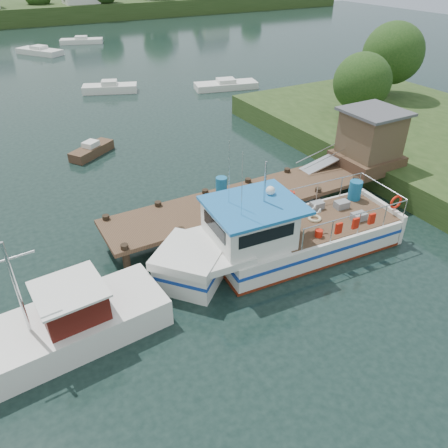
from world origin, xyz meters
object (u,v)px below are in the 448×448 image
moored_rowboat (92,150)px  moored_c (226,85)px  dock (334,159)px  moored_far (82,41)px  work_boat (48,332)px  moored_d (40,51)px  lobster_boat (278,237)px  moored_b (110,88)px

moored_rowboat → moored_c: 18.53m
dock → moored_c: dock is taller
dock → moored_far: (-0.63, 52.75, -1.87)m
work_boat → moored_d: size_ratio=1.38×
dock → work_boat: 16.13m
lobster_boat → moored_c: 27.62m
work_boat → moored_b: work_boat is taller
lobster_boat → moored_far: lobster_boat is taller
moored_far → moored_d: 8.32m
dock → moored_b: (-4.49, 26.13, -1.83)m
moored_far → moored_rowboat: bearing=-98.7°
work_boat → moored_d: bearing=76.4°
moored_rowboat → moored_far: moored_far is taller
moored_d → moored_far: bearing=32.5°
work_boat → moored_c: (21.39, 25.61, -0.38)m
moored_rowboat → moored_b: (5.48, 14.05, 0.06)m
moored_far → lobster_boat: bearing=-91.0°
moored_c → moored_rowboat: bearing=-124.7°
moored_rowboat → moored_d: moored_d is taller
lobster_boat → moored_rowboat: 15.89m
lobster_boat → work_boat: lobster_boat is taller
moored_b → lobster_boat: bearing=-106.5°
moored_c → dock: bearing=-81.3°
moored_rowboat → moored_d: 35.75m
dock → moored_d: dock is taller
lobster_boat → dock: bearing=33.1°
work_boat → moored_b: (11.12, 29.91, -0.32)m
moored_b → dock: bearing=-94.2°
work_boat → moored_d: (8.35, 51.51, -0.34)m
moored_far → moored_c: (6.41, -30.92, -0.02)m
work_boat → moored_c: bearing=45.8°
dock → lobster_boat: lobster_boat is taller
moored_c → moored_d: (-13.04, 25.90, 0.04)m
moored_far → work_boat: bearing=-100.6°
moored_b → moored_d: size_ratio=0.83×
moored_b → moored_d: (-2.77, 21.60, -0.02)m
moored_far → moored_b: size_ratio=1.17×
dock → moored_b: size_ratio=3.13×
moored_rowboat → dock: bearing=-54.9°
dock → moored_rowboat: bearing=129.6°
moored_rowboat → moored_d: size_ratio=0.52×
lobster_boat → moored_c: lobster_boat is taller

